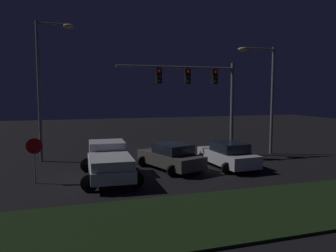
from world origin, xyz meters
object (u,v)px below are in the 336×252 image
Objects in this scene: car_sedan at (228,155)px; street_lamp_left at (46,75)px; car_sedan_far at (171,157)px; stop_sign at (34,152)px; pickup_truck at (109,159)px; traffic_signal_gantry at (200,86)px; street_lamp_right at (265,86)px.

street_lamp_left is (-10.24, 5.19, 4.77)m from car_sedan.
street_lamp_left reaches higher than car_sedan_far.
stop_sign is at bearing -93.88° from street_lamp_left.
street_lamp_left is at bearing 31.78° from pickup_truck.
car_sedan is 0.54× the size of traffic_signal_gantry.
street_lamp_right reaches higher than stop_sign.
car_sedan_far is 9.28m from street_lamp_right.
car_sedan is 5.51m from traffic_signal_gantry.
traffic_signal_gantry is at bearing 0.51° from car_sedan.
street_lamp_left reaches higher than street_lamp_right.
car_sedan is at bearing -26.89° from street_lamp_left.
street_lamp_left is 3.99× the size of stop_sign.
street_lamp_left is 14.89m from street_lamp_right.
car_sedan_far is at bearing -135.15° from traffic_signal_gantry.
street_lamp_left reaches higher than pickup_truck.
stop_sign is at bearing -158.92° from traffic_signal_gantry.
traffic_signal_gantry is at bearing -56.27° from pickup_truck.
car_sedan and car_sedan_far have the same top height.
traffic_signal_gantry is 3.73× the size of stop_sign.
street_lamp_right is (4.74, -0.53, -0.02)m from traffic_signal_gantry.
stop_sign is (-15.10, -3.46, -3.32)m from street_lamp_right.
street_lamp_right is at bearing -70.10° from pickup_truck.
pickup_truck is 2.46× the size of stop_sign.
car_sedan_far is 0.57× the size of traffic_signal_gantry.
street_lamp_right is at bearing 12.92° from stop_sign.
car_sedan is at bearing -145.53° from street_lamp_right.
street_lamp_left reaches higher than car_sedan.
street_lamp_right reaches higher than traffic_signal_gantry.
pickup_truck reaches higher than car_sedan.
car_sedan_far is at bearing -34.58° from street_lamp_left.
car_sedan_far is 7.31m from stop_sign.
pickup_truck is 0.66× the size of traffic_signal_gantry.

